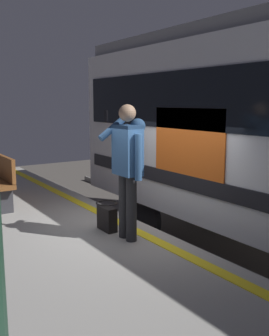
# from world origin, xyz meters

# --- Properties ---
(ground_plane) EXTENTS (24.73, 24.73, 0.00)m
(ground_plane) POSITION_xyz_m (0.00, 0.00, 0.00)
(ground_plane) COLOR #4C4742
(platform) EXTENTS (12.13, 3.76, 1.03)m
(platform) POSITION_xyz_m (0.00, 1.88, 0.52)
(platform) COLOR gray
(platform) RESTS_ON ground
(safety_line) EXTENTS (11.89, 0.16, 0.01)m
(safety_line) POSITION_xyz_m (0.00, 0.30, 1.03)
(safety_line) COLOR yellow
(safety_line) RESTS_ON platform
(track_rail_near) EXTENTS (15.77, 0.08, 0.16)m
(track_rail_near) POSITION_xyz_m (0.00, -1.52, 0.08)
(track_rail_near) COLOR slate
(track_rail_near) RESTS_ON ground
(track_rail_far) EXTENTS (15.77, 0.08, 0.16)m
(track_rail_far) POSITION_xyz_m (0.00, -2.96, 0.08)
(track_rail_far) COLOR slate
(track_rail_far) RESTS_ON ground
(passenger) EXTENTS (0.57, 0.55, 1.77)m
(passenger) POSITION_xyz_m (-0.47, 0.56, 2.08)
(passenger) COLOR #262628
(passenger) RESTS_ON platform
(handbag) EXTENTS (0.34, 0.31, 0.41)m
(handbag) POSITION_xyz_m (-0.01, 0.62, 1.22)
(handbag) COLOR black
(handbag) RESTS_ON platform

